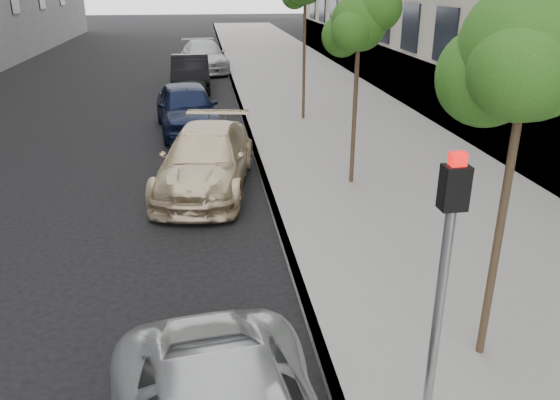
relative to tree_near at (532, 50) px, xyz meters
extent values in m
cube|color=gray|center=(1.07, 22.50, -3.87)|extent=(6.40, 72.00, 0.14)
cube|color=#9E9B93|center=(-2.05, 22.50, -3.87)|extent=(0.15, 72.00, 0.14)
cylinder|color=#38281C|center=(-0.03, 0.00, -1.55)|extent=(0.10, 0.10, 4.50)
sphere|color=#1F5215|center=(-0.03, 0.00, 0.00)|extent=(1.49, 1.49, 1.49)
sphere|color=#1F5215|center=(-0.33, 0.25, -0.30)|extent=(1.12, 1.12, 1.12)
cylinder|color=#38281C|center=(-0.03, 6.50, -1.64)|extent=(0.10, 0.10, 4.33)
sphere|color=#1F5215|center=(-0.03, 6.50, -0.17)|extent=(1.22, 1.22, 1.22)
sphere|color=#1F5215|center=(0.32, 6.30, 0.13)|extent=(0.98, 0.98, 0.98)
sphere|color=#1F5215|center=(-0.33, 6.75, -0.47)|extent=(0.92, 0.92, 0.92)
cylinder|color=#38281C|center=(-0.03, 13.00, -1.29)|extent=(0.10, 0.10, 5.02)
cylinder|color=#939699|center=(-1.22, -1.10, -2.53)|extent=(0.10, 0.10, 2.54)
cube|color=black|center=(-1.22, -1.10, -1.05)|extent=(0.24, 0.18, 0.42)
cube|color=red|center=(-1.22, -1.10, -0.78)|extent=(0.14, 0.10, 0.12)
imported|color=beige|center=(-3.45, 6.95, -3.24)|extent=(2.74, 5.11, 1.41)
imported|color=black|center=(-3.98, 12.27, -3.16)|extent=(2.41, 4.79, 1.56)
imported|color=black|center=(-3.96, 19.43, -3.18)|extent=(1.67, 4.66, 1.53)
imported|color=#B0B4B9|center=(-3.33, 25.05, -3.16)|extent=(2.80, 5.62, 1.57)
camera|label=1|loc=(-3.41, -5.43, 0.68)|focal=35.00mm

